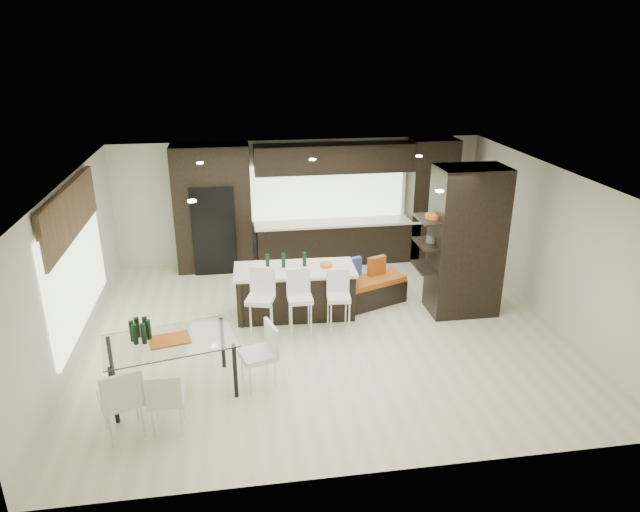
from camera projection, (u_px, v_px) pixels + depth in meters
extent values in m
plane|color=beige|center=(325.00, 330.00, 9.88)|extent=(8.00, 8.00, 0.00)
cube|color=silver|center=(300.00, 201.00, 12.62)|extent=(8.00, 0.02, 2.70)
cube|color=silver|center=(71.00, 272.00, 8.83)|extent=(0.02, 7.00, 2.70)
cube|color=silver|center=(551.00, 245.00, 9.96)|extent=(0.02, 7.00, 2.70)
cube|color=white|center=(326.00, 177.00, 8.91)|extent=(8.00, 7.00, 0.02)
cube|color=#B2D199|center=(77.00, 267.00, 9.02)|extent=(0.04, 3.20, 1.90)
cube|color=#B2D199|center=(327.00, 192.00, 12.60)|extent=(3.40, 0.04, 1.20)
cube|color=brown|center=(70.00, 212.00, 8.70)|extent=(0.08, 3.00, 0.80)
cube|color=white|center=(323.00, 175.00, 9.14)|extent=(4.00, 3.00, 0.02)
cube|color=black|center=(325.00, 204.00, 12.39)|extent=(6.80, 0.68, 2.70)
cube|color=black|center=(214.00, 227.00, 12.15)|extent=(0.90, 0.68, 1.90)
cube|color=black|center=(466.00, 242.00, 10.13)|extent=(1.20, 0.80, 2.70)
cube|color=black|center=(295.00, 291.00, 10.30)|extent=(2.18, 1.01, 0.90)
cube|color=white|center=(261.00, 311.00, 9.48)|extent=(0.53, 0.53, 0.97)
cube|color=white|center=(300.00, 310.00, 9.59)|extent=(0.41, 0.41, 0.92)
cube|color=white|center=(339.00, 308.00, 9.70)|extent=(0.42, 0.42, 0.88)
cube|color=black|center=(370.00, 292.00, 10.75)|extent=(1.46, 0.99, 0.52)
cube|color=white|center=(173.00, 367.00, 8.01)|extent=(1.93, 1.34, 0.85)
cube|color=white|center=(167.00, 401.00, 7.28)|extent=(0.45, 0.45, 0.82)
cube|color=white|center=(122.00, 403.00, 7.16)|extent=(0.64, 0.64, 0.93)
cube|color=white|center=(258.00, 359.00, 8.17)|extent=(0.59, 0.59, 0.88)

